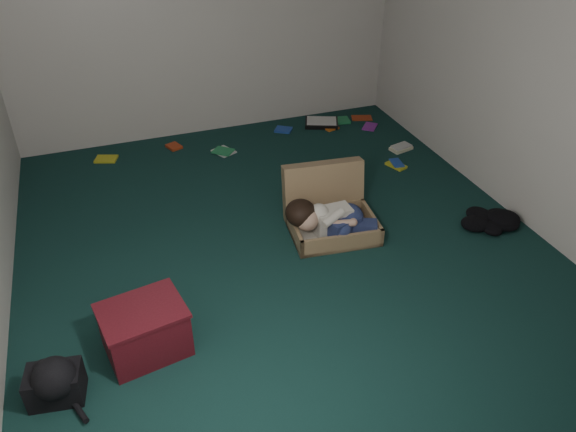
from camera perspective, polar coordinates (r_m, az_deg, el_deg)
floor at (r=4.47m, az=-0.66°, el=-2.72°), size 4.50×4.50×0.00m
wall_back at (r=5.93m, az=-8.48°, el=20.20°), size 4.50×0.00×4.50m
wall_front at (r=2.14m, az=19.84°, el=-8.37°), size 4.50×0.00×4.50m
wall_right at (r=4.85m, az=22.98°, el=14.92°), size 0.00×4.50×4.50m
suitcase at (r=4.59m, az=4.19°, el=0.52°), size 0.74×0.73×0.50m
person at (r=4.42m, az=4.28°, el=-0.27°), size 0.72×0.41×0.31m
maroon_bin at (r=3.61m, az=-14.34°, el=-11.15°), size 0.56×0.47×0.34m
backpack at (r=3.56m, az=-22.59°, el=-15.45°), size 0.42×0.36×0.23m
clothing_pile at (r=4.93m, az=19.78°, el=-0.22°), size 0.47×0.40×0.13m
paper_tray at (r=6.41m, az=3.42°, el=9.45°), size 0.44×0.39×0.05m
book_scatter at (r=6.07m, az=1.29°, el=7.87°), size 3.06×1.37×0.02m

